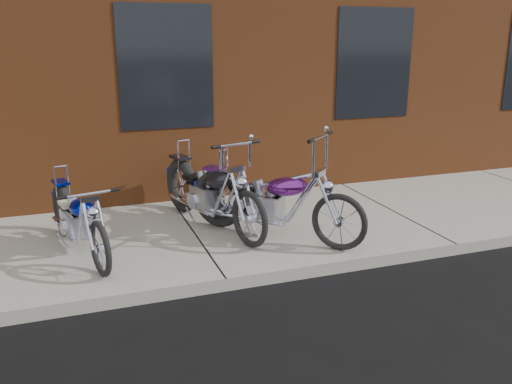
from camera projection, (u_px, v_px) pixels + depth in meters
name	position (u px, v px, depth m)	size (l,w,h in m)	color
ground	(226.00, 291.00, 5.83)	(120.00, 120.00, 0.00)	black
sidewalk	(194.00, 238.00, 7.17)	(22.00, 3.00, 0.15)	gray
chopper_purple	(271.00, 204.00, 6.89)	(1.72, 1.93, 1.38)	black
chopper_blue	(78.00, 221.00, 6.42)	(0.70, 2.11, 0.93)	black
chopper_third	(210.00, 194.00, 7.28)	(0.88, 2.41, 1.26)	black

